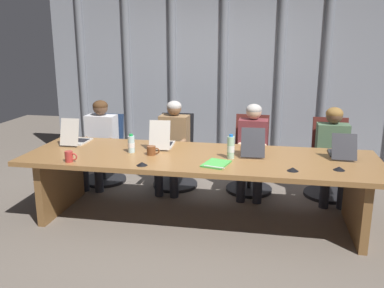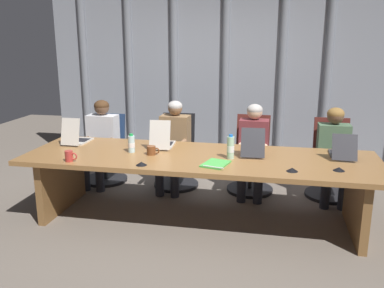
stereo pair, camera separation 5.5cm
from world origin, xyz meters
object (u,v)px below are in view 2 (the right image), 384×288
Objects in this scene: water_bottle_primary at (131,144)px; laptop_left_mid at (162,142)px; person_left_mid at (173,140)px; conference_mic_left_side at (339,169)px; person_center at (253,145)px; person_right_mid at (334,149)px; laptop_center at (253,148)px; person_left_end at (101,137)px; coffee_mug_far at (152,150)px; conference_mic_middle at (141,164)px; laptop_left_end at (77,138)px; laptop_right_mid at (342,152)px; water_bottle_secondary at (231,148)px; office_chair_left_end at (106,156)px; office_chair_left_mid at (177,159)px; conference_mic_right_side at (292,170)px; office_chair_right_mid at (330,168)px; spiral_notepad at (216,164)px; coffee_mug_near at (69,156)px; office_chair_center at (251,163)px.

laptop_left_mid is at bearing 46.00° from water_bottle_primary.
conference_mic_left_side is (1.88, -1.14, 0.09)m from person_left_mid.
person_left_mid is 1.02m from person_center.
person_right_mid is 1.15m from conference_mic_left_side.
laptop_center reaches higher than conference_mic_left_side.
person_left_end is 0.98× the size of person_left_mid.
coffee_mug_far is 0.38m from conference_mic_middle.
laptop_left_end is 0.82× the size of laptop_center.
person_left_end is at bearing 80.01° from laptop_right_mid.
water_bottle_secondary reaches higher than coffee_mug_far.
office_chair_left_end is 8.36× the size of conference_mic_middle.
office_chair_left_mid is 2.06m from conference_mic_right_side.
laptop_left_mid is 2.16m from office_chair_right_mid.
conference_mic_left_side is (0.83, -0.46, -0.04)m from laptop_center.
water_bottle_primary is (-1.27, -0.90, 0.17)m from person_center.
office_chair_right_mid reaches higher than spiral_notepad.
conference_mic_right_side is (0.61, -0.31, -0.10)m from water_bottle_secondary.
office_chair_left_end is at bearing 48.94° from laptop_left_mid.
laptop_left_mid is at bearing 43.73° from coffee_mug_near.
laptop_right_mid is 4.08× the size of conference_mic_middle.
laptop_center is 0.45× the size of person_left_end.
person_center reaches higher than office_chair_right_mid.
office_chair_center is 3.81× the size of water_bottle_secondary.
water_bottle_secondary is 2.32× the size of conference_mic_middle.
person_left_end is (-2.99, 0.64, -0.13)m from laptop_right_mid.
office_chair_right_mid is at bearing 25.33° from water_bottle_primary.
coffee_mug_far is at bearing 47.94° from person_left_end.
conference_mic_right_side is (2.46, -1.25, 0.10)m from person_left_end.
office_chair_left_end is 7.07× the size of coffee_mug_near.
laptop_left_end is 0.36× the size of person_left_mid.
laptop_center is 1.41m from office_chair_left_mid.
coffee_mug_near is 0.37× the size of spiral_notepad.
laptop_right_mid is 1.38m from spiral_notepad.
person_left_end is at bearing 158.47° from conference_mic_left_side.
laptop_left_end is 0.37× the size of person_right_mid.
office_chair_left_mid is 1.19m from water_bottle_primary.
person_left_end is (-1.03, 0.62, -0.14)m from laptop_left_mid.
office_chair_left_mid is 1.08m from person_center.
person_left_end is at bearing 130.22° from water_bottle_primary.
person_left_end is 0.99× the size of person_center.
person_left_end reaches higher than spiral_notepad.
water_bottle_primary reaches higher than conference_mic_middle.
person_center is 1.32m from conference_mic_right_side.
person_left_end is 2.08m from water_bottle_secondary.
laptop_center is 2.17m from person_left_end.
coffee_mug_far is (0.74, 0.40, -0.01)m from coffee_mug_near.
person_center is at bearing 10.85° from office_chair_center.
laptop_center is 1.32m from water_bottle_primary.
office_chair_left_mid is at bearing 127.32° from water_bottle_secondary.
conference_mic_right_side is (1.43, -0.63, -0.05)m from laptop_left_mid.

